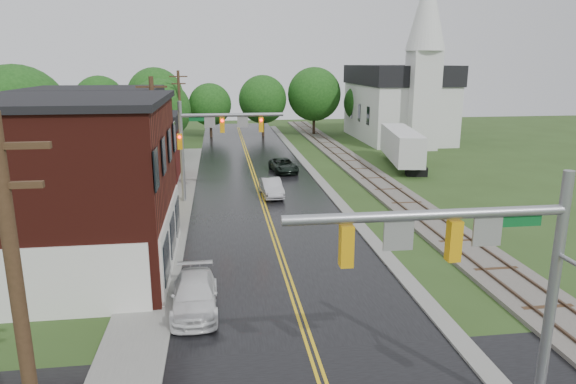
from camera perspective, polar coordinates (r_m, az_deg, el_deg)
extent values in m
cube|color=black|center=(40.69, -3.29, 0.28)|extent=(10.00, 90.00, 0.02)
cube|color=gray|center=(46.21, 2.91, 1.98)|extent=(0.80, 70.00, 0.12)
cube|color=gray|center=(35.89, -12.57, -1.96)|extent=(2.40, 50.00, 0.12)
cube|color=#47150F|center=(26.80, -28.30, 0.00)|extent=(14.00, 10.00, 8.00)
cube|color=silver|center=(25.87, -12.82, -4.85)|extent=(0.10, 9.50, 3.00)
cube|color=black|center=(26.22, -29.37, 8.83)|extent=(14.30, 10.30, 0.30)
cube|color=tan|center=(36.87, -20.18, 3.05)|extent=(8.00, 7.00, 6.40)
cube|color=#3F0F0C|center=(45.57, -16.51, 4.05)|extent=(7.00, 6.00, 4.40)
cube|color=silver|center=(68.64, 12.01, 8.67)|extent=(10.00, 16.00, 7.00)
cube|color=black|center=(68.37, 12.22, 12.59)|extent=(10.40, 16.40, 2.40)
cube|color=silver|center=(61.03, 14.64, 9.75)|extent=(3.20, 3.20, 11.00)
cone|color=silver|center=(61.14, 15.25, 19.12)|extent=(4.40, 4.40, 9.00)
cube|color=#59544C|center=(47.24, 8.41, 2.24)|extent=(3.20, 80.00, 0.20)
cube|color=#4C3828|center=(47.02, 7.57, 2.39)|extent=(0.10, 80.00, 0.12)
cube|color=#4C3828|center=(47.42, 9.25, 2.43)|extent=(0.10, 80.00, 0.12)
cylinder|color=gray|center=(15.54, 27.20, -10.97)|extent=(0.28, 0.28, 7.20)
cylinder|color=gray|center=(12.93, 15.29, -2.47)|extent=(7.20, 0.26, 0.26)
cube|color=orange|center=(13.43, 17.94, -5.18)|extent=(0.32, 0.30, 1.05)
cube|color=orange|center=(12.52, 6.50, -5.97)|extent=(0.32, 0.30, 1.05)
cube|color=gray|center=(13.76, 21.26, -4.13)|extent=(0.75, 0.06, 0.75)
cube|color=gray|center=(12.82, 12.17, -4.77)|extent=(0.75, 0.06, 0.75)
cube|color=#0C5926|center=(14.05, 23.93, -2.95)|extent=(1.40, 0.04, 0.30)
cylinder|color=gray|center=(36.99, -11.70, 4.30)|extent=(0.28, 0.28, 7.20)
cylinder|color=gray|center=(36.57, -6.21, 8.51)|extent=(7.20, 0.26, 0.26)
cube|color=orange|center=(36.63, -7.32, 7.38)|extent=(0.32, 0.30, 1.05)
cube|color=orange|center=(36.75, -3.02, 7.50)|extent=(0.32, 0.30, 1.05)
cube|color=gray|center=(36.61, -8.69, 7.65)|extent=(0.75, 0.06, 0.75)
cube|color=gray|center=(36.65, -5.06, 7.76)|extent=(0.75, 0.06, 0.75)
cube|color=#0C5926|center=(36.60, -9.85, 8.00)|extent=(1.40, 0.04, 0.30)
sphere|color=#FF0C0C|center=(36.41, -7.33, 7.87)|extent=(0.20, 0.20, 0.20)
cylinder|color=#382616|center=(11.43, -27.20, -15.14)|extent=(0.28, 0.28, 9.00)
cube|color=#382616|center=(10.34, -29.20, 0.65)|extent=(1.40, 0.12, 0.12)
cylinder|color=#382616|center=(32.05, -14.50, 4.26)|extent=(0.28, 0.28, 9.00)
cube|color=#382616|center=(31.64, -14.94, 11.23)|extent=(1.80, 0.12, 0.12)
cube|color=#382616|center=(31.68, -14.86, 9.97)|extent=(1.40, 0.12, 0.12)
cylinder|color=#382616|center=(53.77, -11.88, 8.29)|extent=(0.28, 0.28, 9.00)
cube|color=#382616|center=(53.53, -12.10, 12.44)|extent=(1.80, 0.12, 0.12)
cube|color=#382616|center=(53.55, -12.06, 11.69)|extent=(1.40, 0.12, 0.12)
cylinder|color=black|center=(44.76, -27.20, 2.24)|extent=(0.36, 0.36, 3.42)
sphere|color=#164012|center=(44.19, -27.82, 7.54)|extent=(7.60, 7.60, 7.60)
sphere|color=#164012|center=(43.68, -27.15, 6.68)|extent=(5.32, 5.32, 5.32)
cylinder|color=black|center=(51.29, -20.06, 3.90)|extent=(0.36, 0.36, 2.70)
sphere|color=#164012|center=(50.85, -20.38, 7.55)|extent=(6.00, 6.00, 6.00)
sphere|color=#164012|center=(50.39, -19.75, 6.95)|extent=(4.20, 4.20, 4.20)
cylinder|color=black|center=(56.33, -13.83, 5.30)|extent=(0.36, 0.36, 2.88)
sphere|color=#164012|center=(55.91, -14.04, 8.86)|extent=(6.40, 6.40, 6.40)
sphere|color=#164012|center=(55.51, -13.43, 8.28)|extent=(4.48, 4.48, 4.48)
imported|color=black|center=(46.89, -0.50, 2.95)|extent=(2.54, 4.66, 1.24)
imported|color=#B6B6BB|center=(38.42, -1.85, 0.47)|extent=(1.61, 4.09, 1.33)
imported|color=white|center=(21.46, -10.33, -11.25)|extent=(1.91, 4.52, 1.30)
cube|color=black|center=(46.93, 14.07, 2.26)|extent=(1.96, 1.48, 0.80)
cylinder|color=gray|center=(53.23, 11.38, 3.79)|extent=(0.16, 0.16, 0.80)
cube|color=silver|center=(50.39, 12.48, 5.20)|extent=(4.17, 11.19, 2.74)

